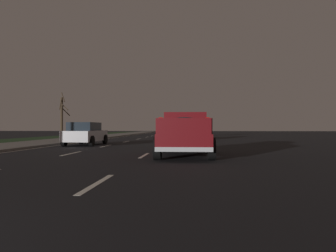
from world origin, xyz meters
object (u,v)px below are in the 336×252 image
pickup_truck (185,133)px  bare_tree_far (62,116)px  sedan_white (86,134)px  sedan_black (191,132)px

pickup_truck → bare_tree_far: size_ratio=1.05×
bare_tree_far → sedan_white: bearing=-151.3°
pickup_truck → sedan_white: size_ratio=1.23×
sedan_black → bare_tree_far: 14.91m
sedan_black → sedan_white: same height
sedan_white → bare_tree_far: bearing=28.7°
pickup_truck → sedan_white: 10.09m
sedan_black → sedan_white: size_ratio=1.00×
sedan_black → bare_tree_far: bearing=78.3°
pickup_truck → sedan_black: 17.80m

